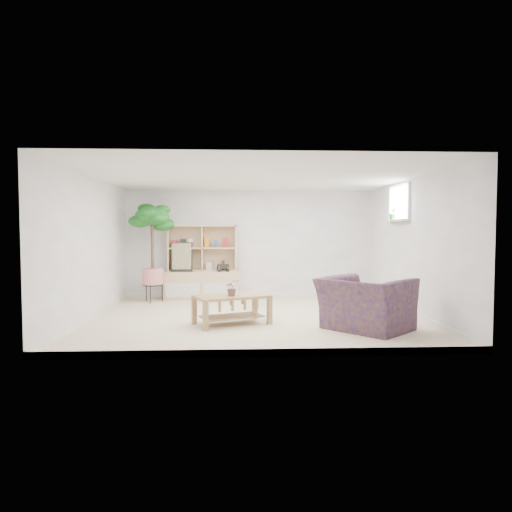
{
  "coord_description": "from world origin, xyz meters",
  "views": [
    {
      "loc": [
        -0.34,
        -7.75,
        1.46
      ],
      "look_at": [
        0.04,
        0.26,
        1.04
      ],
      "focal_mm": 32.0,
      "sensor_mm": 36.0,
      "label": 1
    }
  ],
  "objects_px": {
    "storage_unit": "(202,262)",
    "floor_tree": "(153,253)",
    "coffee_table": "(232,310)",
    "armchair": "(365,300)"
  },
  "relations": [
    {
      "from": "storage_unit",
      "to": "floor_tree",
      "type": "height_order",
      "value": "floor_tree"
    },
    {
      "from": "coffee_table",
      "to": "armchair",
      "type": "distance_m",
      "value": 2.08
    },
    {
      "from": "armchair",
      "to": "coffee_table",
      "type": "bearing_deg",
      "value": 33.13
    },
    {
      "from": "armchair",
      "to": "floor_tree",
      "type": "bearing_deg",
      "value": 9.57
    },
    {
      "from": "storage_unit",
      "to": "floor_tree",
      "type": "bearing_deg",
      "value": -156.36
    },
    {
      "from": "storage_unit",
      "to": "coffee_table",
      "type": "relative_size",
      "value": 1.42
    },
    {
      "from": "storage_unit",
      "to": "floor_tree",
      "type": "xyz_separation_m",
      "value": [
        -1.0,
        -0.44,
        0.23
      ]
    },
    {
      "from": "coffee_table",
      "to": "armchair",
      "type": "bearing_deg",
      "value": -37.58
    },
    {
      "from": "storage_unit",
      "to": "armchair",
      "type": "bearing_deg",
      "value": -51.39
    },
    {
      "from": "coffee_table",
      "to": "floor_tree",
      "type": "relative_size",
      "value": 0.55
    }
  ]
}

